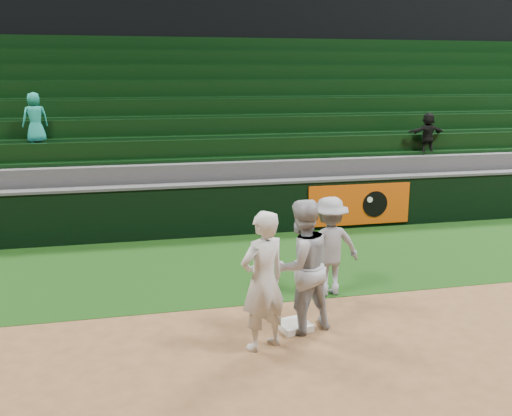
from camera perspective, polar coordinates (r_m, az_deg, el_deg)
The scene contains 9 objects.
ground at distance 8.83m, azimuth 4.57°, elevation -11.57°, with size 70.00×70.00×0.00m, color brown.
foul_grass at distance 11.52m, azimuth 0.17°, elevation -5.45°, with size 36.00×4.20×0.01m, color black.
upper_deck at distance 25.31m, azimuth -7.47°, elevation 18.36°, with size 40.00×12.00×12.00m, color black.
first_base at distance 8.68m, azimuth 3.82°, elevation -11.65°, with size 0.45×0.45×0.10m, color white.
first_baseman at distance 7.76m, azimuth 0.71°, elevation -7.30°, with size 0.71×0.47×1.95m, color silver.
baserunner at distance 8.31m, azimuth 4.52°, elevation -5.82°, with size 0.96×0.75×1.98m, color #ABAEB6.
base_coach at distance 9.75m, azimuth 7.34°, elevation -3.81°, with size 1.10×0.63×1.70m, color gray.
field_wall at distance 13.43m, azimuth -1.80°, elevation 0.04°, with size 36.00×0.45×1.25m.
stadium_seating at distance 16.91m, azimuth -4.34°, elevation 6.42°, with size 36.00×5.95×4.85m.
Camera 1 is at (-2.42, -7.64, 3.70)m, focal length 40.00 mm.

